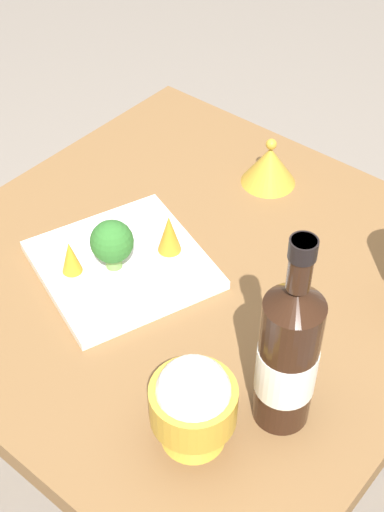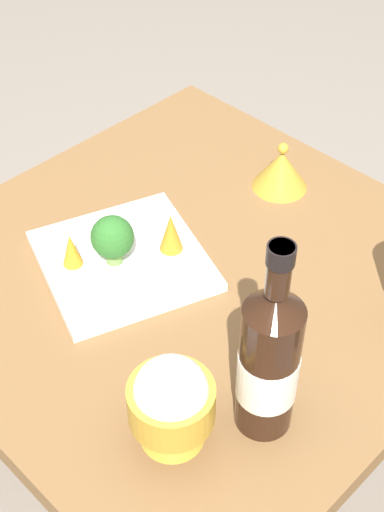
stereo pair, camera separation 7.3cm
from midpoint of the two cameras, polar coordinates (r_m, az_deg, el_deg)
name	(u,v)px [view 1 (the left image)]	position (r m, az deg, el deg)	size (l,w,h in m)	color
ground_plane	(192,496)	(1.76, -1.26, -18.20)	(8.00, 8.00, 0.00)	gray
dining_table	(192,309)	(1.24, -1.69, -4.24)	(0.81, 0.81, 0.72)	brown
wine_bottle	(288,355)	(0.90, 5.18, -7.73)	(0.08, 0.08, 0.31)	black
rice_bowl	(193,403)	(0.92, -2.23, -11.45)	(0.11, 0.11, 0.14)	gold
rice_bowl_lid	(269,165)	(1.33, 4.47, 7.04)	(0.10, 0.10, 0.09)	gold
serving_plate	(122,265)	(1.18, -7.22, -0.74)	(0.32, 0.32, 0.02)	white
broccoli_floret	(112,243)	(1.13, -8.10, 0.99)	(0.07, 0.07, 0.09)	#729E4C
carrot_garnish_left	(167,235)	(1.16, -3.74, 1.61)	(0.04, 0.04, 0.07)	orange
carrot_garnish_right	(71,257)	(1.15, -11.25, -0.12)	(0.03, 0.03, 0.06)	orange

